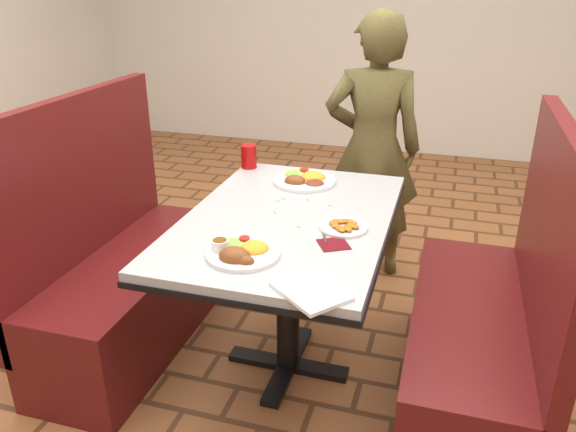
# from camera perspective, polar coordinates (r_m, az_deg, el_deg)

# --- Properties ---
(dining_table) EXTENTS (0.81, 1.21, 0.75)m
(dining_table) POSITION_cam_1_polar(r_m,az_deg,el_deg) (2.29, -0.00, -2.20)
(dining_table) COLOR #B5B8BB
(dining_table) RESTS_ON ground
(booth_bench_left) EXTENTS (0.47, 1.20, 1.17)m
(booth_bench_left) POSITION_cam_1_polar(r_m,az_deg,el_deg) (2.75, -16.22, -6.12)
(booth_bench_left) COLOR maroon
(booth_bench_left) RESTS_ON ground
(booth_bench_right) EXTENTS (0.47, 1.20, 1.17)m
(booth_bench_right) POSITION_cam_1_polar(r_m,az_deg,el_deg) (2.39, 19.08, -11.52)
(booth_bench_right) COLOR maroon
(booth_bench_right) RESTS_ON ground
(diner_person) EXTENTS (0.59, 0.43, 1.48)m
(diner_person) POSITION_cam_1_polar(r_m,az_deg,el_deg) (3.18, 8.57, 6.72)
(diner_person) COLOR brown
(diner_person) RESTS_ON ground
(near_dinner_plate) EXTENTS (0.26, 0.26, 0.08)m
(near_dinner_plate) POSITION_cam_1_polar(r_m,az_deg,el_deg) (1.93, -4.79, -3.34)
(near_dinner_plate) COLOR white
(near_dinner_plate) RESTS_ON dining_table
(far_dinner_plate) EXTENTS (0.29, 0.29, 0.07)m
(far_dinner_plate) POSITION_cam_1_polar(r_m,az_deg,el_deg) (2.61, 1.73, 3.98)
(far_dinner_plate) COLOR white
(far_dinner_plate) RESTS_ON dining_table
(plantain_plate) EXTENTS (0.18, 0.18, 0.03)m
(plantain_plate) POSITION_cam_1_polar(r_m,az_deg,el_deg) (2.14, 5.66, -1.05)
(plantain_plate) COLOR white
(plantain_plate) RESTS_ON dining_table
(maroon_napkin) EXTENTS (0.14, 0.14, 0.00)m
(maroon_napkin) POSITION_cam_1_polar(r_m,az_deg,el_deg) (2.02, 4.65, -2.88)
(maroon_napkin) COLOR #5C0D16
(maroon_napkin) RESTS_ON dining_table
(spoon_utensil) EXTENTS (0.05, 0.12, 0.00)m
(spoon_utensil) POSITION_cam_1_polar(r_m,az_deg,el_deg) (2.08, 3.68, -1.98)
(spoon_utensil) COLOR silver
(spoon_utensil) RESTS_ON dining_table
(red_tumbler) EXTENTS (0.08, 0.08, 0.12)m
(red_tumbler) POSITION_cam_1_polar(r_m,az_deg,el_deg) (2.81, -4.00, 6.06)
(red_tumbler) COLOR #B40D0C
(red_tumbler) RESTS_ON dining_table
(paper_napkin) EXTENTS (0.27, 0.27, 0.01)m
(paper_napkin) POSITION_cam_1_polar(r_m,az_deg,el_deg) (1.73, 2.33, -7.65)
(paper_napkin) COLOR white
(paper_napkin) RESTS_ON dining_table
(knife_utensil) EXTENTS (0.04, 0.16, 0.00)m
(knife_utensil) POSITION_cam_1_polar(r_m,az_deg,el_deg) (1.94, -5.79, -3.98)
(knife_utensil) COLOR silver
(knife_utensil) RESTS_ON dining_table
(fork_utensil) EXTENTS (0.01, 0.16, 0.00)m
(fork_utensil) POSITION_cam_1_polar(r_m,az_deg,el_deg) (1.98, -5.33, -3.25)
(fork_utensil) COLOR silver
(fork_utensil) RESTS_ON dining_table
(lettuce_shreds) EXTENTS (0.28, 0.32, 0.00)m
(lettuce_shreds) POSITION_cam_1_polar(r_m,az_deg,el_deg) (2.29, 1.39, 0.48)
(lettuce_shreds) COLOR #76AC45
(lettuce_shreds) RESTS_ON dining_table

